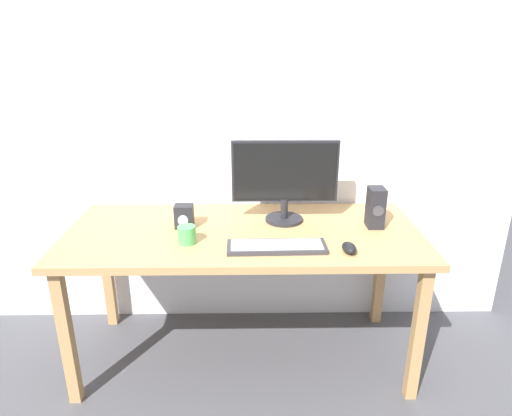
{
  "coord_description": "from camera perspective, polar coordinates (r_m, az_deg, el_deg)",
  "views": [
    {
      "loc": [
        0.03,
        -2.07,
        1.66
      ],
      "look_at": [
        0.06,
        0.0,
        0.88
      ],
      "focal_mm": 31.68,
      "sensor_mm": 36.0,
      "label": 1
    }
  ],
  "objects": [
    {
      "name": "wall_back",
      "position": [
        2.5,
        -1.68,
        17.04
      ],
      "size": [
        3.19,
        0.04,
        3.0
      ],
      "primitive_type": "cube",
      "color": "silver",
      "rests_on": "ground_plane"
    },
    {
      "name": "desk",
      "position": [
        2.29,
        -1.61,
        -4.53
      ],
      "size": [
        1.77,
        0.77,
        0.76
      ],
      "color": "tan",
      "rests_on": "ground_plane"
    },
    {
      "name": "speaker_right",
      "position": [
        2.35,
        14.86,
        0.06
      ],
      "size": [
        0.08,
        0.1,
        0.21
      ],
      "color": "#232328",
      "rests_on": "desk"
    },
    {
      "name": "ground_plane",
      "position": [
        2.65,
        -1.46,
        -18.01
      ],
      "size": [
        6.0,
        6.0,
        0.0
      ],
      "primitive_type": "plane",
      "color": "#4C4C51"
    },
    {
      "name": "coffee_mug",
      "position": [
        2.13,
        -8.72,
        -3.36
      ],
      "size": [
        0.08,
        0.08,
        0.08
      ],
      "primitive_type": "cylinder",
      "color": "#4CB259",
      "rests_on": "desk"
    },
    {
      "name": "keyboard_primary",
      "position": [
        2.06,
        2.62,
        -4.9
      ],
      "size": [
        0.45,
        0.15,
        0.02
      ],
      "color": "#333338",
      "rests_on": "desk"
    },
    {
      "name": "monitor",
      "position": [
        2.31,
        3.66,
        3.86
      ],
      "size": [
        0.54,
        0.2,
        0.43
      ],
      "color": "#232328",
      "rests_on": "desk"
    },
    {
      "name": "mouse",
      "position": [
        2.07,
        11.67,
        -4.96
      ],
      "size": [
        0.07,
        0.11,
        0.04
      ],
      "primitive_type": "ellipsoid",
      "rotation": [
        0.0,
        0.0,
        0.13
      ],
      "color": "black",
      "rests_on": "desk"
    },
    {
      "name": "audio_controller",
      "position": [
        2.31,
        -9.07,
        -1.04
      ],
      "size": [
        0.09,
        0.09,
        0.12
      ],
      "color": "#232328",
      "rests_on": "desk"
    }
  ]
}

